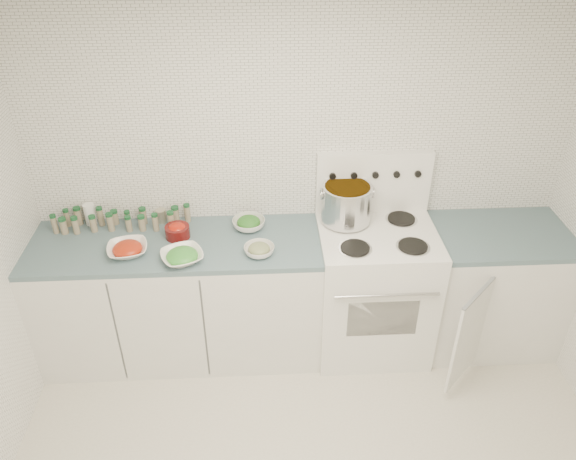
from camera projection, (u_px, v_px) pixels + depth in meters
The scene contains 13 objects.
room_walls at pixel (330, 269), 2.24m from camera, with size 3.54×3.04×2.52m.
counter_left at pixel (182, 298), 3.80m from camera, with size 1.85×0.62×0.90m.
stove at pixel (373, 286), 3.83m from camera, with size 0.76×0.70×1.36m.
counter_right at pixel (490, 287), 3.90m from camera, with size 0.89×0.91×0.90m.
stock_pot at pixel (347, 202), 3.63m from camera, with size 0.35×0.32×0.25m.
bowl_tomato at pixel (127, 249), 3.44m from camera, with size 0.29×0.29×0.08m.
bowl_snowpea at pixel (182, 256), 3.37m from camera, with size 0.32×0.32×0.08m.
bowl_broccoli at pixel (249, 223), 3.68m from camera, with size 0.24×0.24×0.09m.
bowl_zucchini at pixel (259, 250), 3.43m from camera, with size 0.19×0.19×0.08m.
bowl_pepper at pixel (177, 231), 3.59m from camera, with size 0.16×0.16×0.10m.
salt_canister at pixel (90, 214), 3.71m from camera, with size 0.07×0.07×0.15m, color white.
tin_can at pixel (161, 216), 3.74m from camera, with size 0.07×0.07×0.09m, color #AEA893.
spice_cluster at pixel (118, 220), 3.67m from camera, with size 0.88×0.16×0.14m.
Camera 1 is at (-0.26, -1.78, 2.91)m, focal length 35.00 mm.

